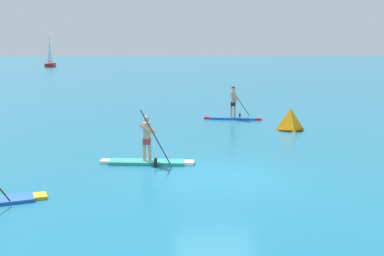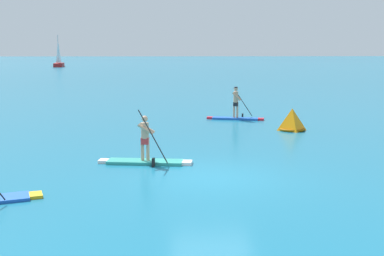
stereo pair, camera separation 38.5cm
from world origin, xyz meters
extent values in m
plane|color=#196B8C|center=(0.00, 0.00, 0.00)|extent=(440.00, 440.00, 0.00)
cube|color=yellow|center=(-4.84, -1.67, 0.04)|extent=(0.47, 0.57, 0.08)
cube|color=teal|center=(-2.11, 1.92, 0.05)|extent=(2.62, 1.03, 0.10)
cube|color=white|center=(-0.68, 1.72, 0.05)|extent=(0.38, 0.52, 0.10)
cube|color=white|center=(-3.53, 2.12, 0.05)|extent=(0.37, 0.45, 0.10)
cylinder|color=tan|center=(-2.00, 1.90, 0.48)|extent=(0.11, 0.11, 0.76)
cylinder|color=tan|center=(-2.19, 1.93, 0.48)|extent=(0.11, 0.11, 0.76)
cube|color=red|center=(-2.10, 1.92, 0.78)|extent=(0.29, 0.25, 0.22)
cylinder|color=tan|center=(-2.10, 1.92, 1.13)|extent=(0.26, 0.26, 0.53)
sphere|color=tan|center=(-2.10, 1.92, 1.53)|extent=(0.21, 0.21, 0.21)
cylinder|color=tan|center=(-2.03, 2.06, 1.19)|extent=(0.55, 0.18, 0.37)
cylinder|color=tan|center=(-2.07, 1.76, 1.19)|extent=(0.55, 0.18, 0.37)
cylinder|color=black|center=(-1.81, 1.43, 1.01)|extent=(0.97, 0.18, 1.79)
cube|color=black|center=(-1.81, 1.43, 0.12)|extent=(0.11, 0.21, 0.32)
cube|color=blue|center=(2.41, 11.92, 0.05)|extent=(2.56, 1.14, 0.11)
cube|color=red|center=(3.78, 11.58, 0.05)|extent=(0.40, 0.45, 0.11)
cube|color=red|center=(1.05, 12.26, 0.05)|extent=(0.38, 0.40, 0.11)
cylinder|color=tan|center=(2.52, 11.90, 0.53)|extent=(0.11, 0.11, 0.83)
cylinder|color=tan|center=(2.34, 11.94, 0.53)|extent=(0.11, 0.11, 0.83)
cube|color=black|center=(2.43, 11.92, 0.85)|extent=(0.31, 0.28, 0.22)
cylinder|color=tan|center=(2.43, 11.92, 1.24)|extent=(0.26, 0.26, 0.60)
sphere|color=tan|center=(2.43, 11.92, 1.67)|extent=(0.21, 0.21, 0.21)
cylinder|color=black|center=(2.43, 11.92, 1.77)|extent=(0.18, 0.18, 0.06)
cylinder|color=tan|center=(2.52, 12.05, 1.27)|extent=(0.47, 0.20, 0.49)
cylinder|color=tan|center=(2.44, 11.76, 1.27)|extent=(0.47, 0.20, 0.49)
cylinder|color=black|center=(2.86, 12.20, 0.94)|extent=(1.03, 0.30, 1.55)
cube|color=black|center=(2.86, 12.20, 0.13)|extent=(0.13, 0.21, 0.32)
pyramid|color=orange|center=(4.60, 8.26, 0.53)|extent=(1.08, 1.08, 1.05)
torus|color=#915407|center=(4.60, 8.26, 0.06)|extent=(1.26, 1.26, 0.12)
cube|color=#A51E1E|center=(-23.71, 89.42, 0.39)|extent=(2.47, 6.42, 0.77)
cylinder|color=#B2B2B7|center=(-23.71, 89.42, 3.67)|extent=(0.12, 0.12, 5.80)
pyramid|color=white|center=(-23.71, 89.42, 3.28)|extent=(0.22, 2.82, 4.80)
camera|label=1|loc=(-1.77, -14.17, 3.87)|focal=45.30mm
camera|label=2|loc=(-1.39, -14.19, 3.87)|focal=45.30mm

